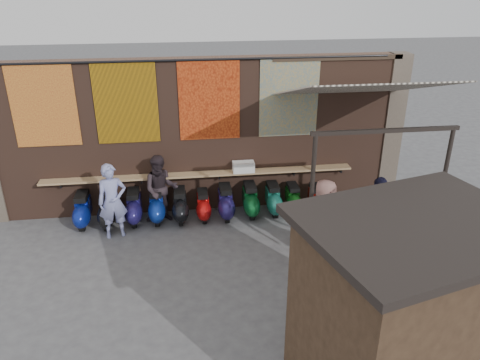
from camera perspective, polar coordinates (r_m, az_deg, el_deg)
The scene contains 35 objects.
ground at distance 10.59m, azimuth -3.97°, elevation -9.80°, with size 70.00×70.00×0.00m, color #474749.
brick_wall at distance 12.13m, azimuth -5.13°, elevation 5.30°, with size 10.00×0.40×4.00m, color brown.
pier_right at distance 13.37m, azimuth 17.85°, elevation 6.02°, with size 0.50×0.50×4.00m, color #4C4238.
eating_counter at distance 12.11m, azimuth -4.89°, elevation 0.70°, with size 8.00×0.32×0.05m, color #9E7A51.
shelf_box at distance 12.11m, azimuth 0.43°, elevation 1.61°, with size 0.56×0.30×0.27m, color white.
tapestry_redgold at distance 12.04m, azimuth -22.81°, elevation 8.34°, with size 1.50×0.02×2.00m, color maroon.
tapestry_sun at distance 11.69m, azimuth -13.71°, elevation 9.11°, with size 1.50×0.02×2.00m, color orange.
tapestry_orange at distance 11.64m, azimuth -3.76°, elevation 9.68°, with size 1.50×0.02×2.00m, color #C44918.
tapestry_multi at distance 11.94m, azimuth 6.00°, elevation 9.97°, with size 1.50×0.02×2.00m, color #286395.
hang_rail at distance 11.41m, azimuth -5.45°, elevation 14.37°, with size 0.06×0.06×9.50m, color black.
scooter_stool_0 at distance 12.37m, azimuth -18.61°, elevation -3.53°, with size 0.40×0.88×0.84m, color navy, non-canonical shape.
scooter_stool_1 at distance 12.20m, azimuth -15.88°, elevation -3.56°, with size 0.40×0.88×0.84m, color black, non-canonical shape.
scooter_stool_2 at distance 12.18m, azimuth -12.79°, elevation -3.25°, with size 0.39×0.88×0.83m, color #1A144D, non-canonical shape.
scooter_stool_3 at distance 12.13m, azimuth -10.10°, elevation -3.10°, with size 0.40×0.89×0.84m, color navy, non-canonical shape.
scooter_stool_4 at distance 12.07m, azimuth -7.30°, elevation -3.11°, with size 0.39×0.86×0.82m, color black, non-canonical shape.
scooter_stool_5 at distance 12.09m, azimuth -4.50°, elevation -3.14°, with size 0.35×0.78×0.74m, color #AF0E0D, non-canonical shape.
scooter_stool_6 at distance 12.10m, azimuth -1.76°, elevation -2.77°, with size 0.40×0.89×0.84m, color #1F1751, non-canonical shape.
scooter_stool_7 at distance 12.24m, azimuth 1.27°, elevation -2.47°, with size 0.40×0.88×0.84m, color #0B4E21, non-canonical shape.
scooter_stool_8 at distance 12.35m, azimuth 4.07°, elevation -2.36°, with size 0.38×0.84×0.80m, color #1A6858, non-canonical shape.
scooter_stool_9 at distance 12.47m, azimuth 6.49°, elevation -2.31°, with size 0.36×0.79×0.75m, color #105015, non-canonical shape.
scooter_stool_10 at distance 12.59m, azimuth 9.23°, elevation -2.32°, with size 0.34×0.75×0.71m, color maroon, non-canonical shape.
diner_left at distance 11.45m, azimuth -15.28°, elevation -2.51°, with size 0.68×0.44×1.86m, color #878DC4.
diner_right at distance 11.90m, azimuth -9.60°, elevation -1.12°, with size 0.86×0.67×1.78m, color #292025.
shopper_navy at distance 10.94m, azimuth 16.44°, elevation -4.05°, with size 1.07×0.44×1.82m, color black.
shopper_grey at distance 10.79m, azimuth 21.86°, elevation -5.47°, with size 1.14×0.66×1.77m, color #58595D.
shopper_tan at distance 10.49m, azimuth 10.14°, elevation -4.64°, with size 0.89×0.58×1.83m, color #90635B.
market_stall at distance 7.24m, azimuth 19.31°, elevation -15.60°, with size 2.65×1.99×2.88m, color black.
stall_roof at distance 6.42m, azimuth 21.13°, elevation -5.19°, with size 2.97×2.29×0.12m, color black.
stall_sign at distance 7.49m, azimuth 14.93°, elevation -7.43°, with size 1.20×0.04×0.50m, color gold.
stall_shelf at distance 8.07m, azimuth 14.13°, elevation -13.71°, with size 2.20×0.10×0.06m, color #473321.
awning_canvas at distance 10.71m, azimuth 14.46°, elevation 10.72°, with size 3.20×3.40×0.03m, color beige.
awning_ledger at distance 12.09m, azimuth 11.91°, elevation 14.38°, with size 3.30×0.08×0.12m, color #33261C.
awning_header at distance 9.50m, azimuth 17.39°, elevation 5.76°, with size 3.00×0.08×0.08m, color black.
awning_post_left at distance 9.60m, azimuth 8.62°, elevation -3.09°, with size 0.09×0.09×3.10m, color black.
awning_post_right at distance 10.69m, azimuth 23.22°, elevation -1.96°, with size 0.09×0.09×3.10m, color black.
Camera 1 is at (-0.44, -8.77, 5.91)m, focal length 35.00 mm.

